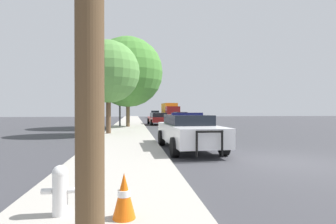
{
  "coord_description": "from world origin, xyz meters",
  "views": [
    {
      "loc": [
        -4.7,
        -7.45,
        1.62
      ],
      "look_at": [
        -1.72,
        14.86,
        1.43
      ],
      "focal_mm": 28.0,
      "sensor_mm": 36.0,
      "label": 1
    }
  ],
  "objects_px": {
    "car_background_distant": "(155,114)",
    "tree_sidewalk_near": "(108,72)",
    "car_background_oncoming": "(181,116)",
    "tree_sidewalk_mid": "(128,72)",
    "police_car": "(188,131)",
    "traffic_cone": "(124,195)",
    "car_background_midblock": "(158,118)",
    "fire_hydrant": "(60,188)",
    "box_truck": "(170,110)",
    "traffic_light": "(136,87)"
  },
  "relations": [
    {
      "from": "car_background_distant",
      "to": "box_truck",
      "type": "bearing_deg",
      "value": -24.54
    },
    {
      "from": "police_car",
      "to": "car_background_oncoming",
      "type": "relative_size",
      "value": 1.21
    },
    {
      "from": "traffic_cone",
      "to": "tree_sidewalk_near",
      "type": "bearing_deg",
      "value": 96.14
    },
    {
      "from": "car_background_distant",
      "to": "car_background_oncoming",
      "type": "bearing_deg",
      "value": -76.72
    },
    {
      "from": "car_background_oncoming",
      "to": "car_background_distant",
      "type": "bearing_deg",
      "value": -85.38
    },
    {
      "from": "police_car",
      "to": "car_background_distant",
      "type": "distance_m",
      "value": 42.67
    },
    {
      "from": "police_car",
      "to": "car_background_midblock",
      "type": "relative_size",
      "value": 1.07
    },
    {
      "from": "box_truck",
      "to": "traffic_cone",
      "type": "distance_m",
      "value": 48.39
    },
    {
      "from": "car_background_oncoming",
      "to": "tree_sidewalk_mid",
      "type": "xyz_separation_m",
      "value": [
        -7.24,
        -13.67,
        4.26
      ]
    },
    {
      "from": "police_car",
      "to": "traffic_cone",
      "type": "height_order",
      "value": "police_car"
    },
    {
      "from": "car_background_distant",
      "to": "traffic_cone",
      "type": "xyz_separation_m",
      "value": [
        -4.56,
        -49.39,
        -0.33
      ]
    },
    {
      "from": "car_background_midblock",
      "to": "traffic_cone",
      "type": "distance_m",
      "value": 24.79
    },
    {
      "from": "traffic_light",
      "to": "traffic_cone",
      "type": "relative_size",
      "value": 8.13
    },
    {
      "from": "car_background_oncoming",
      "to": "box_truck",
      "type": "distance_m",
      "value": 14.32
    },
    {
      "from": "car_background_distant",
      "to": "tree_sidewalk_mid",
      "type": "bearing_deg",
      "value": -94.55
    },
    {
      "from": "car_background_distant",
      "to": "tree_sidewalk_mid",
      "type": "xyz_separation_m",
      "value": [
        -4.89,
        -29.54,
        4.19
      ]
    },
    {
      "from": "traffic_light",
      "to": "traffic_cone",
      "type": "distance_m",
      "value": 20.71
    },
    {
      "from": "police_car",
      "to": "fire_hydrant",
      "type": "distance_m",
      "value": 7.31
    },
    {
      "from": "police_car",
      "to": "box_truck",
      "type": "bearing_deg",
      "value": -99.23
    },
    {
      "from": "police_car",
      "to": "car_background_distant",
      "type": "relative_size",
      "value": 1.16
    },
    {
      "from": "tree_sidewalk_near",
      "to": "tree_sidewalk_mid",
      "type": "distance_m",
      "value": 6.78
    },
    {
      "from": "car_background_distant",
      "to": "box_truck",
      "type": "relative_size",
      "value": 0.56
    },
    {
      "from": "car_background_midblock",
      "to": "traffic_light",
      "type": "bearing_deg",
      "value": -122.62
    },
    {
      "from": "traffic_light",
      "to": "box_truck",
      "type": "relative_size",
      "value": 0.64
    },
    {
      "from": "fire_hydrant",
      "to": "car_background_oncoming",
      "type": "distance_m",
      "value": 34.2
    },
    {
      "from": "car_background_distant",
      "to": "tree_sidewalk_near",
      "type": "height_order",
      "value": "tree_sidewalk_near"
    },
    {
      "from": "traffic_cone",
      "to": "car_background_midblock",
      "type": "bearing_deg",
      "value": 83.54
    },
    {
      "from": "car_background_distant",
      "to": "police_car",
      "type": "bearing_deg",
      "value": -88.12
    },
    {
      "from": "car_background_midblock",
      "to": "traffic_cone",
      "type": "relative_size",
      "value": 7.64
    },
    {
      "from": "police_car",
      "to": "traffic_cone",
      "type": "bearing_deg",
      "value": 68.64
    },
    {
      "from": "police_car",
      "to": "traffic_light",
      "type": "bearing_deg",
      "value": -84.19
    },
    {
      "from": "car_background_midblock",
      "to": "tree_sidewalk_mid",
      "type": "relative_size",
      "value": 0.6
    },
    {
      "from": "car_background_midblock",
      "to": "tree_sidewalk_mid",
      "type": "bearing_deg",
      "value": -126.25
    },
    {
      "from": "police_car",
      "to": "fire_hydrant",
      "type": "xyz_separation_m",
      "value": [
        -3.25,
        -6.54,
        -0.26
      ]
    },
    {
      "from": "fire_hydrant",
      "to": "tree_sidewalk_near",
      "type": "relative_size",
      "value": 0.12
    },
    {
      "from": "car_background_distant",
      "to": "traffic_light",
      "type": "bearing_deg",
      "value": -93.3
    },
    {
      "from": "box_truck",
      "to": "fire_hydrant",
      "type": "bearing_deg",
      "value": 78.49
    },
    {
      "from": "fire_hydrant",
      "to": "traffic_cone",
      "type": "xyz_separation_m",
      "value": [
        0.9,
        -0.23,
        -0.06
      ]
    },
    {
      "from": "car_background_oncoming",
      "to": "tree_sidewalk_mid",
      "type": "height_order",
      "value": "tree_sidewalk_mid"
    },
    {
      "from": "tree_sidewalk_mid",
      "to": "police_car",
      "type": "bearing_deg",
      "value": -78.42
    },
    {
      "from": "car_background_distant",
      "to": "tree_sidewalk_mid",
      "type": "distance_m",
      "value": 30.23
    },
    {
      "from": "car_background_oncoming",
      "to": "traffic_cone",
      "type": "bearing_deg",
      "value": 74.54
    },
    {
      "from": "police_car",
      "to": "car_background_distant",
      "type": "xyz_separation_m",
      "value": [
        2.21,
        42.62,
        0.01
      ]
    },
    {
      "from": "car_background_oncoming",
      "to": "box_truck",
      "type": "bearing_deg",
      "value": -95.66
    },
    {
      "from": "car_background_oncoming",
      "to": "tree_sidewalk_mid",
      "type": "distance_m",
      "value": 16.04
    },
    {
      "from": "police_car",
      "to": "car_background_oncoming",
      "type": "distance_m",
      "value": 27.14
    },
    {
      "from": "traffic_light",
      "to": "car_background_oncoming",
      "type": "distance_m",
      "value": 14.92
    },
    {
      "from": "fire_hydrant",
      "to": "car_background_oncoming",
      "type": "xyz_separation_m",
      "value": [
        7.81,
        33.29,
        0.2
      ]
    },
    {
      "from": "car_background_midblock",
      "to": "fire_hydrant",
      "type": "bearing_deg",
      "value": -101.65
    },
    {
      "from": "box_truck",
      "to": "traffic_cone",
      "type": "height_order",
      "value": "box_truck"
    }
  ]
}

